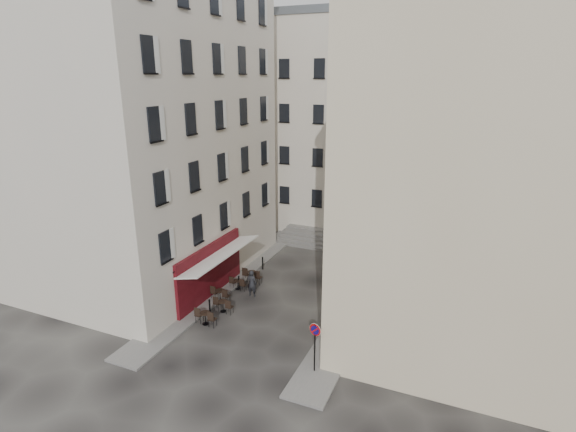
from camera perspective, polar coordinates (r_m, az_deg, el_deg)
The scene contains 18 objects.
ground at distance 26.84m, azimuth -2.68°, elevation -12.72°, with size 90.00×90.00×0.00m, color black.
sidewalk_left at distance 31.85m, azimuth -6.88°, elevation -7.62°, with size 2.00×22.00×0.12m, color slate.
sidewalk_right at distance 27.94m, azimuth 8.60°, elevation -11.48°, with size 2.00×18.00×0.12m, color slate.
building_left at distance 31.77m, azimuth -18.09°, elevation 10.87°, with size 12.20×16.20×20.60m.
building_right at distance 24.67m, azimuth 23.56°, elevation 6.27°, with size 12.20×14.20×18.60m.
building_back at distance 41.59m, azimuth 7.55°, elevation 11.53°, with size 18.20×10.20×18.60m.
cafe_storefront at distance 28.70m, azimuth -9.69°, elevation -6.68°, with size 1.74×7.30×3.50m.
stone_steps at distance 37.30m, azimuth 5.76°, elevation -3.19°, with size 9.00×3.15×0.80m.
bollard_near at distance 27.26m, azimuth -9.92°, elevation -11.21°, with size 0.12×0.12×0.98m.
bollard_mid at distance 29.90m, azimuth -6.26°, elevation -8.34°, with size 0.12×0.12×0.98m.
bollard_far at distance 32.71m, azimuth -3.25°, elevation -5.93°, with size 0.12×0.12×0.98m.
no_parking_sign at distance 21.52m, azimuth 3.44°, elevation -15.29°, with size 0.58×0.19×2.61m.
bistro_table_a at distance 26.30m, azimuth -10.40°, elevation -12.49°, with size 1.33×0.63×0.94m.
bistro_table_b at distance 27.41m, azimuth -8.21°, elevation -11.12°, with size 1.28×0.60×0.90m.
bistro_table_c at distance 28.66m, azimuth -8.58°, elevation -9.78°, with size 1.29×0.61×0.91m.
bistro_table_d at distance 29.95m, azimuth -6.38°, elevation -8.52°, with size 1.19×0.56×0.84m.
bistro_table_e at distance 30.76m, azimuth -4.57°, elevation -7.57°, with size 1.40×0.66×0.99m.
pedestrian at distance 28.87m, azimuth -4.61°, elevation -8.50°, with size 0.64×0.42×1.76m, color black.
Camera 1 is at (10.28, -20.82, 13.47)m, focal length 28.00 mm.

